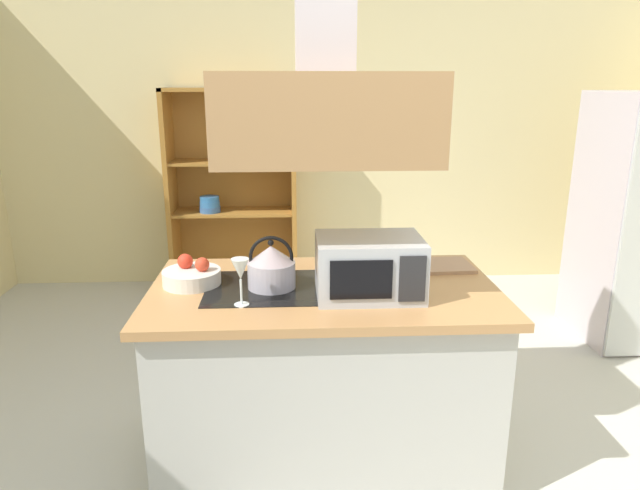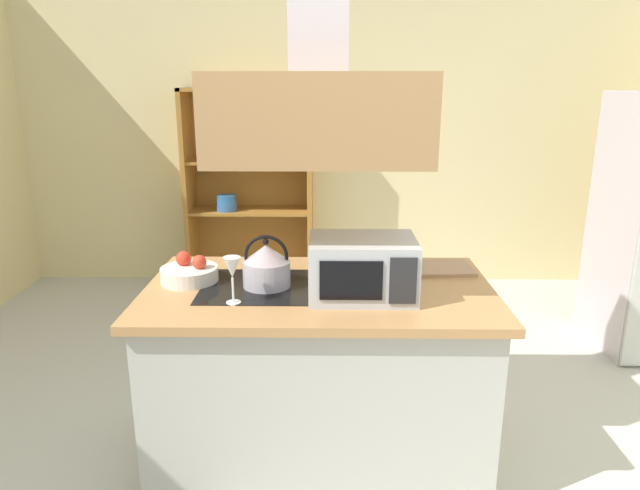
{
  "view_description": "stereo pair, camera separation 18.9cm",
  "coord_description": "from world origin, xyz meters",
  "px_view_note": "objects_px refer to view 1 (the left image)",
  "views": [
    {
      "loc": [
        -0.39,
        -2.21,
        1.81
      ],
      "look_at": [
        -0.24,
        0.61,
        1.0
      ],
      "focal_mm": 32.1,
      "sensor_mm": 36.0,
      "label": 1
    },
    {
      "loc": [
        -0.2,
        -2.22,
        1.81
      ],
      "look_at": [
        -0.24,
        0.61,
        1.0
      ],
      "focal_mm": 32.1,
      "sensor_mm": 36.0,
      "label": 2
    }
  ],
  "objects_px": {
    "cutting_board": "(437,266)",
    "fruit_bowl": "(192,276)",
    "wine_glass_on_counter": "(240,271)",
    "kettle": "(271,266)",
    "microwave": "(369,267)",
    "dish_cabinet": "(233,203)"
  },
  "relations": [
    {
      "from": "cutting_board",
      "to": "fruit_bowl",
      "type": "height_order",
      "value": "fruit_bowl"
    },
    {
      "from": "wine_glass_on_counter",
      "to": "kettle",
      "type": "bearing_deg",
      "value": 60.0
    },
    {
      "from": "microwave",
      "to": "fruit_bowl",
      "type": "relative_size",
      "value": 1.71
    },
    {
      "from": "cutting_board",
      "to": "wine_glass_on_counter",
      "type": "relative_size",
      "value": 1.65
    },
    {
      "from": "cutting_board",
      "to": "kettle",
      "type": "bearing_deg",
      "value": -163.12
    },
    {
      "from": "dish_cabinet",
      "to": "fruit_bowl",
      "type": "xyz_separation_m",
      "value": [
        0.04,
        -2.46,
        0.17
      ]
    },
    {
      "from": "dish_cabinet",
      "to": "fruit_bowl",
      "type": "distance_m",
      "value": 2.46
    },
    {
      "from": "cutting_board",
      "to": "microwave",
      "type": "bearing_deg",
      "value": -137.95
    },
    {
      "from": "dish_cabinet",
      "to": "kettle",
      "type": "xyz_separation_m",
      "value": [
        0.42,
        -2.52,
        0.23
      ]
    },
    {
      "from": "wine_glass_on_counter",
      "to": "fruit_bowl",
      "type": "distance_m",
      "value": 0.39
    },
    {
      "from": "kettle",
      "to": "wine_glass_on_counter",
      "type": "xyz_separation_m",
      "value": [
        -0.12,
        -0.21,
        0.05
      ]
    },
    {
      "from": "dish_cabinet",
      "to": "cutting_board",
      "type": "relative_size",
      "value": 5.18
    },
    {
      "from": "dish_cabinet",
      "to": "microwave",
      "type": "distance_m",
      "value": 2.77
    },
    {
      "from": "dish_cabinet",
      "to": "microwave",
      "type": "height_order",
      "value": "dish_cabinet"
    },
    {
      "from": "wine_glass_on_counter",
      "to": "fruit_bowl",
      "type": "height_order",
      "value": "wine_glass_on_counter"
    },
    {
      "from": "wine_glass_on_counter",
      "to": "dish_cabinet",
      "type": "bearing_deg",
      "value": 96.15
    },
    {
      "from": "fruit_bowl",
      "to": "microwave",
      "type": "bearing_deg",
      "value": -12.22
    },
    {
      "from": "cutting_board",
      "to": "fruit_bowl",
      "type": "xyz_separation_m",
      "value": [
        -1.2,
        -0.19,
        0.03
      ]
    },
    {
      "from": "dish_cabinet",
      "to": "microwave",
      "type": "bearing_deg",
      "value": -72.16
    },
    {
      "from": "dish_cabinet",
      "to": "fruit_bowl",
      "type": "relative_size",
      "value": 6.55
    },
    {
      "from": "kettle",
      "to": "fruit_bowl",
      "type": "height_order",
      "value": "kettle"
    },
    {
      "from": "microwave",
      "to": "fruit_bowl",
      "type": "xyz_separation_m",
      "value": [
        -0.8,
        0.17,
        -0.09
      ]
    }
  ]
}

